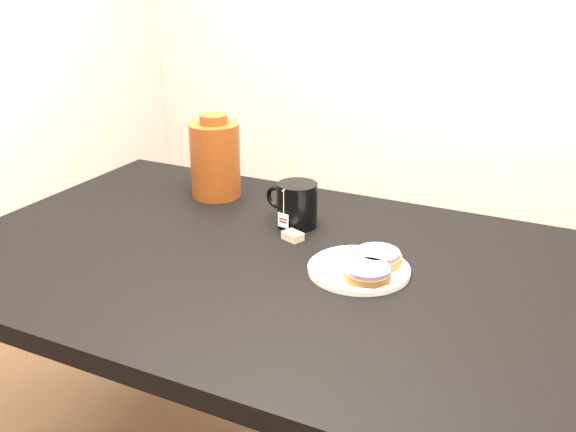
{
  "coord_description": "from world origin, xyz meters",
  "views": [
    {
      "loc": [
        0.59,
        -1.1,
        1.35
      ],
      "look_at": [
        0.0,
        0.09,
        0.81
      ],
      "focal_mm": 40.0,
      "sensor_mm": 36.0,
      "label": 1
    }
  ],
  "objects": [
    {
      "name": "bagel_back",
      "position": [
        0.23,
        0.05,
        0.77
      ],
      "size": [
        0.14,
        0.14,
        0.03
      ],
      "color": "brown",
      "rests_on": "plate"
    },
    {
      "name": "teabag_pouch",
      "position": [
        0.01,
        0.1,
        0.76
      ],
      "size": [
        0.05,
        0.05,
        0.02
      ],
      "primitive_type": "cube",
      "rotation": [
        0.0,
        0.0,
        -0.39
      ],
      "color": "#C6B793",
      "rests_on": "table"
    },
    {
      "name": "plate",
      "position": [
        0.2,
        0.02,
        0.76
      ],
      "size": [
        0.21,
        0.21,
        0.02
      ],
      "color": "white",
      "rests_on": "table"
    },
    {
      "name": "table",
      "position": [
        0.0,
        0.0,
        0.67
      ],
      "size": [
        1.4,
        0.9,
        0.75
      ],
      "color": "black",
      "rests_on": "ground_plane"
    },
    {
      "name": "mug",
      "position": [
        -0.02,
        0.18,
        0.8
      ],
      "size": [
        0.15,
        0.11,
        0.11
      ],
      "rotation": [
        0.0,
        0.0,
        -0.2
      ],
      "color": "black",
      "rests_on": "table"
    },
    {
      "name": "bagel_package",
      "position": [
        -0.3,
        0.28,
        0.85
      ],
      "size": [
        0.14,
        0.14,
        0.22
      ],
      "rotation": [
        0.0,
        0.0,
        -0.1
      ],
      "color": "#58220B",
      "rests_on": "table"
    },
    {
      "name": "bagel_front",
      "position": [
        0.24,
        -0.03,
        0.77
      ],
      "size": [
        0.1,
        0.1,
        0.03
      ],
      "color": "brown",
      "rests_on": "plate"
    }
  ]
}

